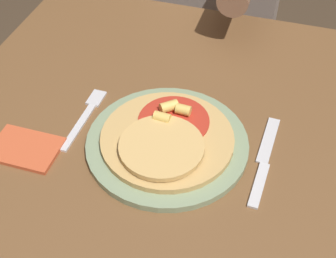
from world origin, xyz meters
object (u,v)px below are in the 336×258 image
dining_table (163,184)px  knife (264,161)px  pizza (167,137)px  plate (168,141)px  fork (86,115)px

dining_table → knife: 0.22m
pizza → knife: pizza is taller
plate → fork: bearing=171.8°
plate → knife: 0.18m
dining_table → fork: (-0.17, 0.03, 0.12)m
dining_table → fork: size_ratio=5.56×
dining_table → plate: 0.13m
plate → knife: (0.18, 0.01, -0.00)m
plate → fork: size_ratio=1.71×
pizza → fork: (-0.18, 0.03, -0.02)m
dining_table → pizza: size_ratio=3.98×
pizza → plate: bearing=86.5°
knife → pizza: bearing=-175.8°
pizza → knife: 0.18m
plate → dining_table: bearing=-149.3°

